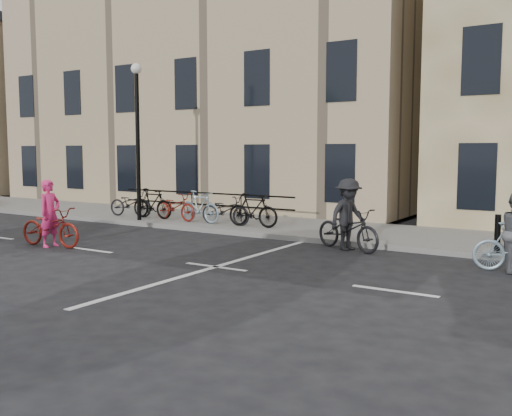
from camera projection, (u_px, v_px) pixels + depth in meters
The scene contains 9 objects.
ground at pixel (216, 267), 12.41m from camera, with size 120.00×120.00×0.00m, color black.
sidewalk at pixel (226, 222), 19.57m from camera, with size 46.00×4.00×0.15m, color slate.
building_west at pixel (225, 96), 27.60m from camera, with size 20.00×10.00×10.00m, color tan.
building_far at pixel (10, 117), 36.71m from camera, with size 12.00×10.00×9.00m, color tan.
lamp_post at pixel (137, 122), 19.21m from camera, with size 0.36×0.36×5.28m.
bollard_east at pixel (497, 234), 13.25m from camera, with size 0.14×0.14×0.90m, color black.
parked_bikes at pixel (187, 206), 19.19m from camera, with size 7.25×1.23×1.05m.
cyclist_pink at pixel (50, 224), 14.98m from camera, with size 2.04×0.88×1.77m.
cyclist_dark at pixel (348, 222), 14.46m from camera, with size 2.17×1.38×1.82m.
Camera 1 is at (7.28, -9.84, 2.53)m, focal length 40.00 mm.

